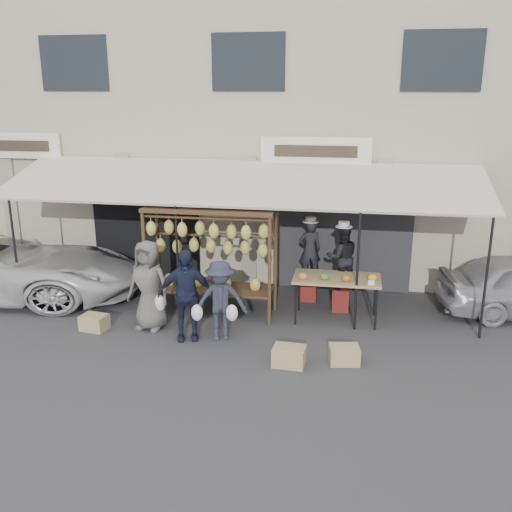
{
  "coord_description": "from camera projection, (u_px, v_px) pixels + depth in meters",
  "views": [
    {
      "loc": [
        2.37,
        -9.17,
        4.49
      ],
      "look_at": [
        0.53,
        1.4,
        1.3
      ],
      "focal_mm": 40.0,
      "sensor_mm": 36.0,
      "label": 1
    }
  ],
  "objects": [
    {
      "name": "ground_plane",
      "position": [
        214.0,
        345.0,
        10.33
      ],
      "size": [
        90.0,
        90.0,
        0.0
      ],
      "primitive_type": "plane",
      "color": "#2D2D30"
    },
    {
      "name": "shophouse",
      "position": [
        269.0,
        119.0,
        15.42
      ],
      "size": [
        24.0,
        6.15,
        7.3
      ],
      "color": "#ACA38A",
      "rests_on": "ground_plane"
    },
    {
      "name": "awning",
      "position": [
        238.0,
        184.0,
        11.74
      ],
      "size": [
        10.0,
        2.35,
        2.92
      ],
      "color": "beige",
      "rests_on": "ground_plane"
    },
    {
      "name": "banana_rack",
      "position": [
        210.0,
        240.0,
        11.29
      ],
      "size": [
        2.6,
        0.9,
        2.24
      ],
      "color": "black",
      "rests_on": "ground_plane"
    },
    {
      "name": "produce_table",
      "position": [
        337.0,
        280.0,
        11.17
      ],
      "size": [
        1.7,
        0.9,
        1.04
      ],
      "color": "tan",
      "rests_on": "ground_plane"
    },
    {
      "name": "vendor_left",
      "position": [
        310.0,
        250.0,
        12.2
      ],
      "size": [
        0.54,
        0.42,
        1.31
      ],
      "primitive_type": "imported",
      "rotation": [
        0.0,
        0.0,
        3.39
      ],
      "color": "black",
      "rests_on": "stool_left"
    },
    {
      "name": "vendor_right",
      "position": [
        342.0,
        257.0,
        11.62
      ],
      "size": [
        0.75,
        0.64,
        1.34
      ],
      "primitive_type": "imported",
      "rotation": [
        0.0,
        0.0,
        3.37
      ],
      "color": "black",
      "rests_on": "stool_right"
    },
    {
      "name": "customer_left",
      "position": [
        149.0,
        285.0,
        10.81
      ],
      "size": [
        0.95,
        0.71,
        1.75
      ],
      "primitive_type": "imported",
      "rotation": [
        0.0,
        0.0,
        -0.19
      ],
      "color": "#555350",
      "rests_on": "ground_plane"
    },
    {
      "name": "customer_mid",
      "position": [
        185.0,
        295.0,
        10.36
      ],
      "size": [
        1.08,
        0.67,
        1.72
      ],
      "primitive_type": "imported",
      "rotation": [
        0.0,
        0.0,
        0.26
      ],
      "color": "#181D34",
      "rests_on": "ground_plane"
    },
    {
      "name": "customer_right",
      "position": [
        221.0,
        301.0,
        10.37
      ],
      "size": [
        1.09,
        0.81,
        1.51
      ],
      "primitive_type": "imported",
      "rotation": [
        0.0,
        0.0,
        0.29
      ],
      "color": "#262938",
      "rests_on": "ground_plane"
    },
    {
      "name": "stool_left",
      "position": [
        309.0,
        289.0,
        12.45
      ],
      "size": [
        0.4,
        0.4,
        0.48
      ],
      "primitive_type": "cube",
      "rotation": [
        0.0,
        0.0,
        -0.17
      ],
      "color": "maroon",
      "rests_on": "ground_plane"
    },
    {
      "name": "stool_right",
      "position": [
        341.0,
        299.0,
        11.88
      ],
      "size": [
        0.34,
        0.34,
        0.48
      ],
      "primitive_type": "cube",
      "rotation": [
        0.0,
        0.0,
        0.01
      ],
      "color": "maroon",
      "rests_on": "ground_plane"
    },
    {
      "name": "crate_near_a",
      "position": [
        289.0,
        356.0,
        9.55
      ],
      "size": [
        0.56,
        0.44,
        0.32
      ],
      "primitive_type": "cube",
      "rotation": [
        0.0,
        0.0,
        -0.07
      ],
      "color": "tan",
      "rests_on": "ground_plane"
    },
    {
      "name": "crate_near_b",
      "position": [
        344.0,
        355.0,
        9.62
      ],
      "size": [
        0.55,
        0.45,
        0.3
      ],
      "primitive_type": "cube",
      "rotation": [
        0.0,
        0.0,
        0.17
      ],
      "color": "tan",
      "rests_on": "ground_plane"
    },
    {
      "name": "crate_far",
      "position": [
        94.0,
        322.0,
        10.95
      ],
      "size": [
        0.53,
        0.44,
        0.29
      ],
      "primitive_type": "cube",
      "rotation": [
        0.0,
        0.0,
        -0.16
      ],
      "color": "tan",
      "rests_on": "ground_plane"
    }
  ]
}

